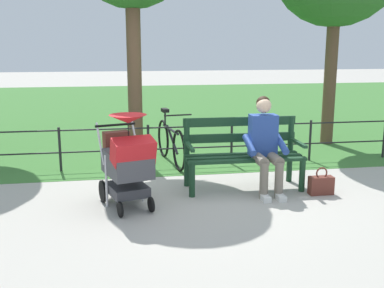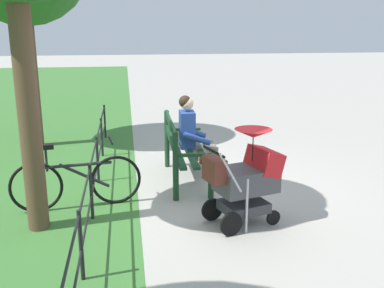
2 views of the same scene
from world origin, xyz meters
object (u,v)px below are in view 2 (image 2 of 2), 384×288
Objects in this scene: stroller at (246,176)px; bicycle at (76,181)px; handbag at (203,154)px; park_bench at (182,148)px; person_on_bench at (194,134)px.

bicycle is (-0.77, -2.04, -0.23)m from stroller.
handbag is (-2.53, -0.08, -0.47)m from stroller.
park_bench is at bearing 119.13° from bicycle.
person_on_bench is 3.45× the size of handbag.
park_bench is at bearing -27.03° from handbag.
park_bench reaches higher than bicycle.
bicycle is (0.82, -1.47, -0.16)m from park_bench.
handbag is (-0.95, 0.48, -0.40)m from park_bench.
stroller is 2.58m from handbag.
park_bench is at bearing -42.27° from person_on_bench.
stroller is 3.11× the size of handbag.
stroller is 2.19m from bicycle.
handbag is at bearing 152.97° from park_bench.
person_on_bench is (-0.25, 0.22, 0.15)m from park_bench.
handbag is at bearing 159.64° from person_on_bench.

